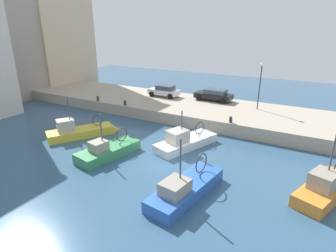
% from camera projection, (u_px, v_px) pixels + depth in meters
% --- Properties ---
extents(water_surface, '(80.00, 80.00, 0.00)m').
position_uv_depth(water_surface, '(173.00, 162.00, 20.33)').
color(water_surface, '#335675').
rests_on(water_surface, ground).
extents(quay_wall, '(9.00, 56.00, 1.20)m').
position_uv_depth(quay_wall, '(224.00, 114.00, 29.56)').
color(quay_wall, '#ADA08C').
rests_on(quay_wall, ground).
extents(fishing_boat_white, '(6.72, 3.86, 4.08)m').
position_uv_depth(fishing_boat_white, '(189.00, 144.00, 23.03)').
color(fishing_boat_white, white).
rests_on(fishing_boat_white, ground).
extents(fishing_boat_blue, '(6.79, 2.72, 4.63)m').
position_uv_depth(fishing_boat_blue, '(189.00, 191.00, 16.53)').
color(fishing_boat_blue, '#2D60B7').
rests_on(fishing_boat_blue, ground).
extents(fishing_boat_orange, '(6.19, 3.61, 4.75)m').
position_uv_depth(fishing_boat_orange, '(326.00, 191.00, 16.39)').
color(fishing_boat_orange, orange).
rests_on(fishing_boat_orange, ground).
extents(fishing_boat_yellow, '(6.45, 4.89, 4.58)m').
position_uv_depth(fishing_boat_yellow, '(84.00, 134.00, 25.20)').
color(fishing_boat_yellow, gold).
rests_on(fishing_boat_yellow, ground).
extents(fishing_boat_green, '(6.10, 2.95, 4.39)m').
position_uv_depth(fishing_boat_green, '(112.00, 153.00, 21.56)').
color(fishing_boat_green, '#388951').
rests_on(fishing_boat_green, ground).
extents(parked_car_black, '(2.02, 4.41, 1.36)m').
position_uv_depth(parked_car_black, '(214.00, 95.00, 32.24)').
color(parked_car_black, black).
rests_on(parked_car_black, quay_wall).
extents(parked_car_white, '(1.87, 3.84, 1.41)m').
position_uv_depth(parked_car_white, '(164.00, 91.00, 34.13)').
color(parked_car_white, silver).
rests_on(parked_car_white, quay_wall).
extents(mooring_bollard_south, '(0.28, 0.28, 0.55)m').
position_uv_depth(mooring_bollard_south, '(231.00, 120.00, 24.94)').
color(mooring_bollard_south, '#2D2D33').
rests_on(mooring_bollard_south, quay_wall).
extents(mooring_bollard_mid, '(0.28, 0.28, 0.55)m').
position_uv_depth(mooring_bollard_mid, '(125.00, 103.00, 30.46)').
color(mooring_bollard_mid, '#2D2D33').
rests_on(mooring_bollard_mid, quay_wall).
extents(mooring_bollard_north, '(0.28, 0.28, 0.55)m').
position_uv_depth(mooring_bollard_north, '(98.00, 98.00, 32.30)').
color(mooring_bollard_north, '#2D2D33').
rests_on(mooring_bollard_north, quay_wall).
extents(quay_streetlamp, '(0.36, 0.36, 4.83)m').
position_uv_depth(quay_streetlamp, '(261.00, 78.00, 28.04)').
color(quay_streetlamp, '#38383D').
rests_on(quay_streetlamp, quay_wall).
extents(waterfront_building_central, '(10.14, 7.72, 21.45)m').
position_uv_depth(waterfront_building_central, '(52.00, 18.00, 42.03)').
color(waterfront_building_central, beige).
rests_on(waterfront_building_central, ground).
extents(waterfront_building_east_mid, '(8.51, 6.63, 14.18)m').
position_uv_depth(waterfront_building_east_mid, '(18.00, 45.00, 37.88)').
color(waterfront_building_east_mid, '#A39384').
rests_on(waterfront_building_east_mid, ground).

